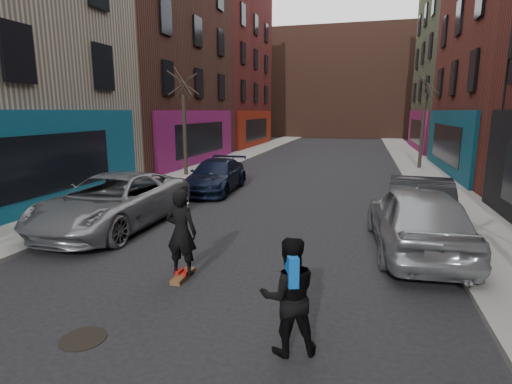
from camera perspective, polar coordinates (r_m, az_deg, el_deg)
The scene contains 14 objects.
sidewalk_left at distance 32.91m, azimuth -1.18°, elevation 5.57°, with size 2.50×84.00×0.13m, color gray.
sidewalk_right at distance 31.79m, azimuth 21.07°, elevation 4.59°, with size 2.50×84.00×0.13m, color gray.
buildings_left at distance 24.42m, azimuth -29.85°, elevation 21.37°, with size 12.00×56.00×16.50m, color #541D18.
building_far at distance 57.61m, azimuth 12.56°, elevation 14.75°, with size 40.00×10.00×14.00m, color #47281E.
tree_left_far at distance 21.46m, azimuth -10.26°, elevation 11.10°, with size 2.00×2.00×6.50m, color black, non-canonical shape.
tree_right_far at distance 25.64m, azimuth 22.86°, elevation 10.77°, with size 2.00×2.00×6.80m, color black, non-canonical shape.
parked_left_far at distance 12.71m, azimuth -19.63°, elevation -1.26°, with size 2.66×5.76×1.60m, color gray.
parked_left_end at distance 17.53m, azimuth -5.80°, elevation 2.34°, with size 1.93×4.75×1.38m, color black.
parked_right_far at distance 10.63m, azimuth 22.00°, elevation -3.51°, with size 2.03×5.06×1.72m, color #969A9E.
parked_right_end at distance 12.90m, azimuth 22.23°, elevation -1.30°, with size 1.68×4.81×1.58m, color black.
skateboard at distance 8.72m, azimuth -10.39°, elevation -11.71°, with size 0.22×0.80×0.10m, color brown.
skateboarder at distance 8.40m, azimuth -10.62°, elevation -5.71°, with size 0.66×0.43×1.81m, color black.
pedestrian at distance 5.89m, azimuth 4.72°, elevation -14.50°, with size 1.03×0.93×1.75m.
manhole at distance 7.09m, azimuth -23.47°, elevation -18.67°, with size 0.70×0.70×0.01m, color black.
Camera 1 is at (2.92, -1.43, 3.46)m, focal length 28.00 mm.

